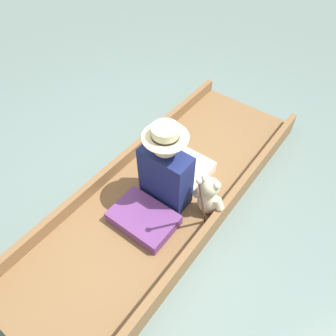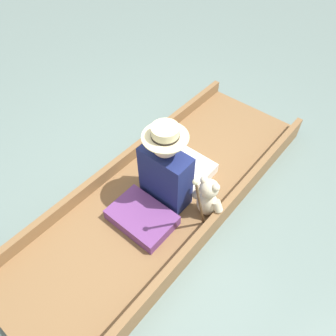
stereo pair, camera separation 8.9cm
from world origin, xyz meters
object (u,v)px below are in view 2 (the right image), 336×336
seated_person (171,169)px  wine_glass (159,158)px  teddy_bear (208,198)px  walking_cane (199,201)px

seated_person → wine_glass: seated_person is taller
teddy_bear → walking_cane: (0.05, -0.22, 0.25)m
seated_person → wine_glass: (-0.32, 0.21, -0.25)m
teddy_bear → wine_glass: size_ratio=5.02×
seated_person → wine_glass: bearing=138.7°
teddy_bear → walking_cane: 0.34m
seated_person → walking_cane: (0.43, -0.19, 0.14)m
teddy_bear → wine_glass: 0.73m
seated_person → teddy_bear: (0.38, 0.03, -0.11)m
teddy_bear → seated_person: bearing=-175.6°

